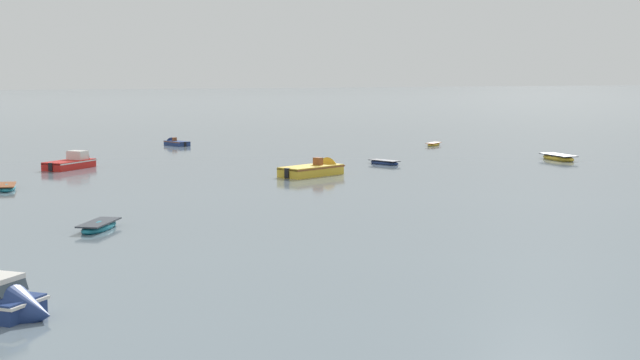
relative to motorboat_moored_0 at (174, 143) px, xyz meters
name	(u,v)px	position (x,y,z in m)	size (l,w,h in m)	color
motorboat_moored_0	(174,143)	(0.00, 0.00, 0.00)	(2.69, 4.31, 1.40)	navy
rowboat_moored_0	(558,158)	(30.89, -30.68, 0.01)	(1.70, 4.70, 0.74)	gold
motorboat_moored_1	(76,164)	(-13.41, -21.58, 0.14)	(5.52, 5.63, 2.23)	red
rowboat_moored_1	(384,163)	(13.50, -28.43, -0.05)	(2.33, 3.46, 0.52)	navy
motorboat_moored_2	(319,171)	(4.81, -34.37, 0.12)	(6.90, 4.99, 2.26)	gold
rowboat_moored_2	(99,227)	(-15.87, -55.04, -0.03)	(3.01, 3.91, 0.60)	#197084
rowboat_moored_3	(7,188)	(-19.81, -35.44, -0.04)	(1.56, 3.63, 0.56)	#197084
rowboat_moored_4	(434,144)	(27.70, -11.14, -0.07)	(2.84, 2.65, 0.46)	gold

